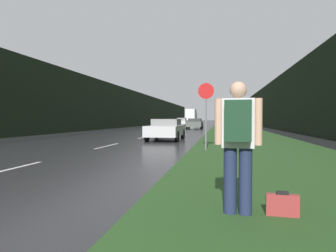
% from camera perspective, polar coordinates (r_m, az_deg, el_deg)
% --- Properties ---
extents(grass_verge, '(6.00, 240.00, 0.02)m').
position_cam_1_polar(grass_verge, '(41.40, 12.39, -0.48)').
color(grass_verge, '#26471E').
rests_on(grass_verge, ground_plane).
extents(lane_stripe_b, '(0.12, 3.00, 0.01)m').
position_cam_1_polar(lane_stripe_b, '(8.79, -28.59, -7.41)').
color(lane_stripe_b, silver).
rests_on(lane_stripe_b, ground_plane).
extents(lane_stripe_c, '(0.12, 3.00, 0.01)m').
position_cam_1_polar(lane_stripe_c, '(14.88, -11.48, -3.74)').
color(lane_stripe_c, silver).
rests_on(lane_stripe_c, ground_plane).
extents(lane_stripe_d, '(0.12, 3.00, 0.01)m').
position_cam_1_polar(lane_stripe_d, '(21.52, -4.63, -2.14)').
color(lane_stripe_d, silver).
rests_on(lane_stripe_d, ground_plane).
extents(treeline_far_side, '(2.00, 140.00, 6.13)m').
position_cam_1_polar(treeline_far_side, '(53.68, -6.87, 3.22)').
color(treeline_far_side, black).
rests_on(treeline_far_side, ground_plane).
extents(treeline_near_side, '(2.00, 140.00, 6.41)m').
position_cam_1_polar(treeline_near_side, '(51.95, 18.59, 3.37)').
color(treeline_near_side, black).
rests_on(treeline_near_side, ground_plane).
extents(stop_sign, '(0.66, 0.07, 2.82)m').
position_cam_1_polar(stop_sign, '(12.61, 7.24, 3.17)').
color(stop_sign, slate).
rests_on(stop_sign, ground_plane).
extents(hitchhiker_with_backpack, '(0.63, 0.45, 1.82)m').
position_cam_1_polar(hitchhiker_with_backpack, '(4.15, 13.18, -2.44)').
color(hitchhiker_with_backpack, '#1E2847').
rests_on(hitchhiker_with_backpack, ground_plane).
extents(suitcase, '(0.43, 0.13, 0.35)m').
position_cam_1_polar(suitcase, '(4.41, 20.95, -13.94)').
color(suitcase, '#9E3333').
rests_on(suitcase, ground_plane).
extents(car_passing_near, '(1.97, 4.37, 1.31)m').
position_cam_1_polar(car_passing_near, '(18.65, -0.37, -0.60)').
color(car_passing_near, '#BCBCBC').
rests_on(car_passing_near, ground_plane).
extents(car_passing_far, '(2.02, 4.50, 1.38)m').
position_cam_1_polar(car_passing_far, '(39.38, 5.13, 0.50)').
color(car_passing_far, '#4C514C').
rests_on(car_passing_far, ground_plane).
extents(car_oncoming, '(2.01, 4.67, 1.52)m').
position_cam_1_polar(car_oncoming, '(58.68, 2.67, 0.83)').
color(car_oncoming, '#BCBCBC').
rests_on(car_oncoming, ground_plane).
extents(delivery_truck, '(2.49, 8.33, 3.78)m').
position_cam_1_polar(delivery_truck, '(77.60, 4.47, 1.85)').
color(delivery_truck, gray).
rests_on(delivery_truck, ground_plane).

